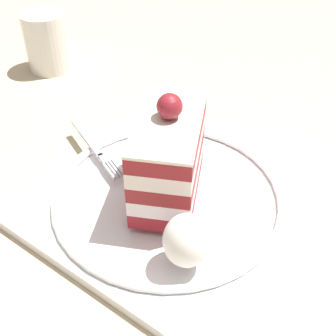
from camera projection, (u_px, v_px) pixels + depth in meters
ground_plane at (172, 190)px, 0.46m from camera, size 2.40×2.40×0.00m
dessert_plate at (168, 198)px, 0.43m from camera, size 0.25×0.25×0.02m
cake_slice at (169, 157)px, 0.40m from camera, size 0.09×0.12×0.10m
whipped_cream_dollop at (187, 241)px, 0.35m from camera, size 0.04×0.04×0.05m
fork at (97, 148)px, 0.48m from camera, size 0.11×0.06×0.00m
drink_glass_far at (47, 44)px, 0.64m from camera, size 0.06×0.06×0.08m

